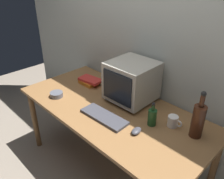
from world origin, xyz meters
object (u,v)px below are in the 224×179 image
Objects in this scene: cd_spindle at (57,94)px; bottle_tall at (198,120)px; bottle_short at (152,117)px; keyboard at (104,117)px; mug at (173,121)px; book_stack at (90,81)px; crt_monitor at (132,81)px; computer_mouse at (136,131)px.

bottle_tall is at bearing 19.21° from cd_spindle.
cd_spindle is at bearing -161.62° from bottle_short.
keyboard is 0.55m from mug.
mug is (-0.18, -0.02, -0.09)m from bottle_tall.
cd_spindle is (-1.02, -0.39, -0.02)m from mug.
bottle_short is at bearing -158.41° from bottle_tall.
mug is (0.13, 0.10, -0.03)m from bottle_short.
bottle_tall is at bearing 21.59° from bottle_short.
bottle_tall is at bearing 7.04° from mug.
book_stack is 0.39m from cd_spindle.
mug is 1.00× the size of cd_spindle.
crt_monitor is 3.98× the size of computer_mouse.
bottle_short is (0.32, 0.21, 0.06)m from keyboard.
crt_monitor is 1.56× the size of book_stack.
computer_mouse is 0.90m from book_stack.
crt_monitor is 0.41m from bottle_short.
computer_mouse is 0.39× the size of book_stack.
mug is at bearing -172.96° from bottle_tall.
computer_mouse is 0.30m from mug.
mug is at bearing -7.00° from crt_monitor.
mug reaches higher than book_stack.
cd_spindle is (-0.02, -0.39, -0.01)m from book_stack.
keyboard is at bearing -28.89° from book_stack.
mug is at bearing 52.77° from computer_mouse.
crt_monitor is at bearing 173.00° from mug.
crt_monitor reaches higher than bottle_short.
bottle_short is 0.16m from mug.
crt_monitor reaches higher than computer_mouse.
bottle_short is at bearing 75.68° from computer_mouse.
cd_spindle is at bearing 179.85° from computer_mouse.
crt_monitor is 0.41m from keyboard.
crt_monitor is 0.54m from book_stack.
mug is at bearing 37.79° from bottle_short.
mug reaches higher than cd_spindle.
book_stack reaches higher than keyboard.
crt_monitor is at bearing 127.88° from computer_mouse.
book_stack is (-0.86, 0.26, 0.01)m from computer_mouse.
bottle_tall is (0.32, 0.28, 0.12)m from computer_mouse.
bottle_short is at bearing 18.38° from cd_spindle.
mug is at bearing 31.77° from keyboard.
keyboard is 1.65× the size of book_stack.
bottle_tall reaches higher than bottle_short.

